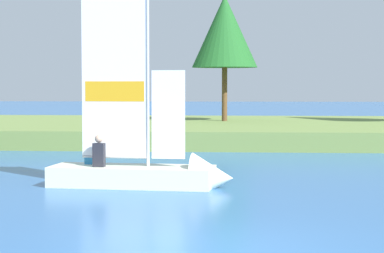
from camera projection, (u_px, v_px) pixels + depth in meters
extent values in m
plane|color=#2D609E|center=(209.00, 251.00, 11.01)|extent=(200.00, 200.00, 0.00)
cube|color=olive|center=(233.00, 130.00, 34.57)|extent=(80.00, 14.84, 0.75)
cylinder|color=brown|center=(225.00, 94.00, 35.63)|extent=(0.26, 0.26, 2.61)
cone|color=#1E5B23|center=(225.00, 31.00, 35.46)|extent=(3.20, 3.20, 3.50)
cube|color=silver|center=(132.00, 176.00, 18.08)|extent=(4.14, 1.72, 0.50)
cone|color=silver|center=(213.00, 178.00, 17.74)|extent=(1.12, 1.30, 1.21)
cylinder|color=#B7B7BC|center=(148.00, 73.00, 17.87)|extent=(0.08, 0.08, 4.60)
cube|color=white|center=(115.00, 71.00, 18.00)|extent=(1.67, 0.19, 4.17)
cube|color=orange|center=(115.00, 91.00, 18.03)|extent=(1.50, 0.18, 0.50)
cube|color=white|center=(168.00, 115.00, 17.84)|extent=(0.83, 0.11, 2.16)
cylinder|color=#B7B7BC|center=(115.00, 157.00, 18.12)|extent=(1.67, 0.22, 0.06)
cube|color=#26262D|center=(99.00, 155.00, 17.88)|extent=(0.30, 0.23, 0.58)
sphere|color=tan|center=(99.00, 139.00, 17.86)|extent=(0.20, 0.20, 0.20)
cube|color=#338CCC|center=(91.00, 153.00, 18.53)|extent=(0.30, 0.23, 0.54)
sphere|color=tan|center=(91.00, 138.00, 18.51)|extent=(0.20, 0.20, 0.20)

